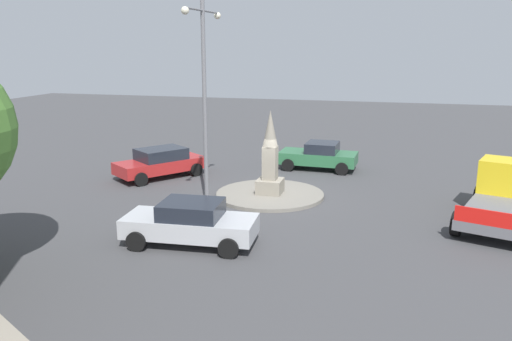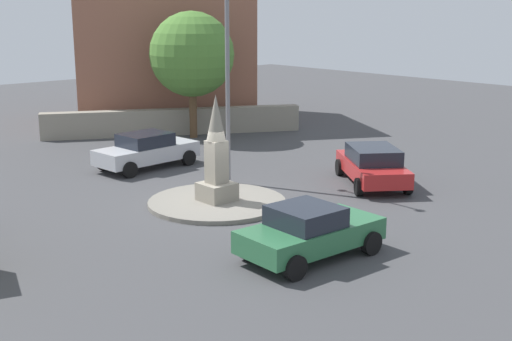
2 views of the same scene
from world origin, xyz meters
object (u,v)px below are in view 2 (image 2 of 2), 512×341
at_px(monument, 216,158).
at_px(tree_near_wall, 192,54).
at_px(car_silver_far_side, 147,150).
at_px(streetlamp, 227,53).
at_px(car_red_approaching, 372,165).
at_px(car_green_near_island, 310,231).
at_px(corner_building, 161,34).

bearing_deg(monument, tree_near_wall, 146.87).
distance_m(monument, car_silver_far_side, 6.22).
xyz_separation_m(streetlamp, car_red_approaching, (3.77, 3.80, -4.08)).
bearing_deg(car_green_near_island, corner_building, 154.76).
distance_m(monument, car_red_approaching, 6.26).
bearing_deg(tree_near_wall, corner_building, 159.04).
relative_size(car_silver_far_side, car_green_near_island, 1.09).
bearing_deg(corner_building, streetlamp, -25.57).
relative_size(monument, car_silver_far_side, 0.81).
xyz_separation_m(car_green_near_island, tree_near_wall, (-15.64, 7.90, 3.42)).
distance_m(streetlamp, car_silver_far_side, 5.85).
distance_m(car_silver_far_side, corner_building, 13.41).
relative_size(car_silver_far_side, corner_building, 0.45).
bearing_deg(streetlamp, tree_near_wall, 151.24).
bearing_deg(car_green_near_island, car_red_approaching, 117.11).
distance_m(car_silver_far_side, tree_near_wall, 7.62).
relative_size(car_red_approaching, corner_building, 0.46).
bearing_deg(car_red_approaching, monument, -106.81).
distance_m(car_green_near_island, tree_near_wall, 17.85).
distance_m(car_red_approaching, corner_building, 18.67).
bearing_deg(tree_near_wall, monument, -33.13).
relative_size(streetlamp, corner_building, 0.82).
bearing_deg(car_silver_far_side, streetlamp, 13.34).
relative_size(monument, car_red_approaching, 0.79).
relative_size(streetlamp, tree_near_wall, 1.27).
relative_size(monument, streetlamp, 0.45).
relative_size(streetlamp, car_silver_far_side, 1.82).
bearing_deg(car_green_near_island, streetlamp, 155.40).
bearing_deg(streetlamp, car_silver_far_side, -166.66).
distance_m(car_green_near_island, corner_building, 24.30).
bearing_deg(streetlamp, car_red_approaching, 45.27).
height_order(monument, car_silver_far_side, monument).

